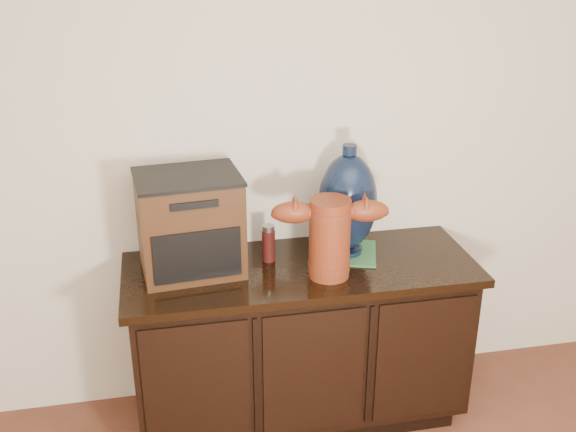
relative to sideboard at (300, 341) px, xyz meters
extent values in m
plane|color=beige|center=(0.00, 0.27, 0.91)|extent=(4.50, 0.00, 4.50)
cube|color=black|center=(0.00, 0.00, -0.35)|extent=(1.29, 0.45, 0.08)
cube|color=black|center=(0.00, 0.00, 0.01)|extent=(1.40, 0.50, 0.64)
cube|color=black|center=(0.00, 0.00, 0.35)|extent=(1.46, 0.56, 0.03)
cube|color=black|center=(-0.47, -0.25, 0.01)|extent=(0.41, 0.01, 0.56)
cube|color=black|center=(0.00, -0.25, 0.01)|extent=(0.41, 0.01, 0.56)
cube|color=black|center=(0.47, -0.25, 0.01)|extent=(0.41, 0.01, 0.56)
cylinder|color=maroon|center=(0.09, -0.10, 0.53)|extent=(0.18, 0.18, 0.33)
cylinder|color=#3F130C|center=(0.09, -0.10, 0.41)|extent=(0.19, 0.19, 0.03)
cylinder|color=#3F130C|center=(0.09, -0.10, 0.64)|extent=(0.19, 0.19, 0.03)
ellipsoid|color=maroon|center=(-0.05, -0.08, 0.65)|extent=(0.18, 0.11, 0.09)
ellipsoid|color=maroon|center=(0.23, -0.12, 0.65)|extent=(0.18, 0.11, 0.09)
cube|color=#391E0E|center=(-0.44, 0.06, 0.57)|extent=(0.42, 0.35, 0.39)
cube|color=black|center=(-0.43, -0.10, 0.50)|extent=(0.34, 0.04, 0.20)
cube|color=black|center=(-0.44, 0.06, 0.77)|extent=(0.43, 0.36, 0.01)
cube|color=#326F3D|center=(0.21, 0.08, 0.37)|extent=(0.32, 0.32, 0.01)
cylinder|color=black|center=(0.21, 0.08, 0.39)|extent=(0.14, 0.14, 0.02)
ellipsoid|color=black|center=(0.21, 0.08, 0.60)|extent=(0.31, 0.31, 0.42)
cylinder|color=black|center=(0.21, 0.08, 0.83)|extent=(0.06, 0.06, 0.04)
cylinder|color=#58130F|center=(-0.12, 0.08, 0.44)|extent=(0.05, 0.05, 0.14)
cylinder|color=silver|center=(-0.12, 0.08, 0.52)|extent=(0.05, 0.05, 0.02)
camera|label=1|loc=(-0.54, -2.42, 1.65)|focal=42.00mm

